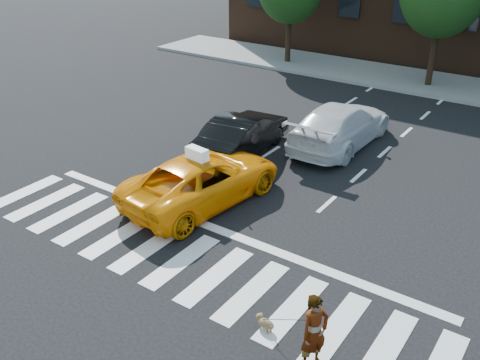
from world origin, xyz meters
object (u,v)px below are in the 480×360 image
(taxi, at_px, (203,179))
(white_suv, at_px, (340,125))
(woman, at_px, (314,332))
(dog, at_px, (264,322))
(black_sedan, at_px, (243,134))

(taxi, distance_m, white_suv, 6.05)
(taxi, bearing_deg, woman, 152.93)
(taxi, distance_m, woman, 6.59)
(woman, xyz_separation_m, dog, (-1.21, 0.29, -0.60))
(black_sedan, height_order, white_suv, white_suv)
(taxi, bearing_deg, dog, 148.24)
(white_suv, height_order, woman, woman)
(woman, bearing_deg, dog, 99.30)
(white_suv, relative_size, dog, 10.20)
(taxi, xyz_separation_m, dog, (4.23, -3.43, -0.51))
(taxi, distance_m, dog, 5.47)
(woman, bearing_deg, black_sedan, 64.71)
(taxi, height_order, white_suv, white_suv)
(taxi, relative_size, dog, 9.83)
(white_suv, bearing_deg, woman, 112.86)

